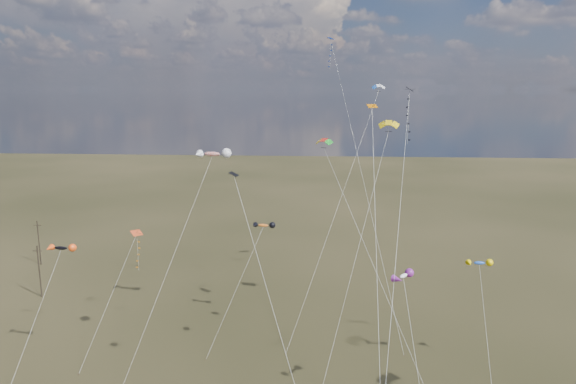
# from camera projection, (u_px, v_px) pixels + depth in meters

# --- Properties ---
(utility_pole_near) EXTENTS (1.40, 0.20, 8.00)m
(utility_pole_near) POSITION_uv_depth(u_px,v_px,m) (39.00, 271.00, 76.31)
(utility_pole_near) COLOR black
(utility_pole_near) RESTS_ON ground
(utility_pole_far) EXTENTS (1.40, 0.20, 8.00)m
(utility_pole_far) POSITION_uv_depth(u_px,v_px,m) (39.00, 242.00, 90.56)
(utility_pole_far) COLOR black
(utility_pole_far) RESTS_ON ground
(diamond_black_high) EXTENTS (5.85, 27.06, 30.82)m
(diamond_black_high) POSITION_uv_depth(u_px,v_px,m) (407.00, 138.00, 47.62)
(diamond_black_high) COLOR black
(diamond_black_high) RESTS_ON ground
(diamond_navy_tall) EXTENTS (9.61, 20.28, 37.89)m
(diamond_navy_tall) POSITION_uv_depth(u_px,v_px,m) (336.00, 75.00, 71.63)
(diamond_navy_tall) COLOR #07184B
(diamond_navy_tall) RESTS_ON ground
(diamond_black_mid) EXTENTS (9.05, 10.78, 23.42)m
(diamond_black_mid) POSITION_uv_depth(u_px,v_px,m) (260.00, 263.00, 43.47)
(diamond_black_mid) COLOR black
(diamond_black_mid) RESTS_ON ground
(diamond_red_low) EXTENTS (5.84, 7.19, 14.62)m
(diamond_red_low) POSITION_uv_depth(u_px,v_px,m) (135.00, 255.00, 59.32)
(diamond_red_low) COLOR #C1401B
(diamond_red_low) RESTS_ON ground
(diamond_orange_center) EXTENTS (1.00, 21.04, 29.31)m
(diamond_orange_center) POSITION_uv_depth(u_px,v_px,m) (376.00, 227.00, 40.52)
(diamond_orange_center) COLOR #D06B02
(diamond_orange_center) RESTS_ON ground
(parafoil_yellow) EXTENTS (9.11, 16.63, 27.28)m
(parafoil_yellow) POSITION_uv_depth(u_px,v_px,m) (389.00, 124.00, 62.35)
(parafoil_yellow) COLOR gold
(parafoil_yellow) RESTS_ON ground
(parafoil_blue_white) EXTENTS (13.17, 23.47, 31.66)m
(parafoil_blue_white) POSITION_uv_depth(u_px,v_px,m) (378.00, 88.00, 75.41)
(parafoil_blue_white) COLOR #1B4DA8
(parafoil_blue_white) RESTS_ON ground
(parafoil_tricolor) EXTENTS (12.23, 14.94, 25.20)m
(parafoil_tricolor) POSITION_uv_depth(u_px,v_px,m) (324.00, 141.00, 61.38)
(parafoil_tricolor) COLOR yellow
(parafoil_tricolor) RESTS_ON ground
(novelty_black_orange) EXTENTS (3.14, 12.18, 14.18)m
(novelty_black_orange) POSITION_uv_depth(u_px,v_px,m) (61.00, 249.00, 55.58)
(novelty_black_orange) COLOR black
(novelty_black_orange) RESTS_ON ground
(novelty_orange_black) EXTENTS (7.10, 10.18, 14.09)m
(novelty_orange_black) POSITION_uv_depth(u_px,v_px,m) (263.00, 226.00, 65.23)
(novelty_orange_black) COLOR orange
(novelty_orange_black) RESTS_ON ground
(novelty_white_purple) EXTENTS (2.89, 8.80, 14.51)m
(novelty_white_purple) POSITION_uv_depth(u_px,v_px,m) (404.00, 277.00, 46.18)
(novelty_white_purple) COLOR white
(novelty_white_purple) RESTS_ON ground
(novelty_redwhite_stripe) EXTENTS (8.42, 20.01, 23.44)m
(novelty_redwhite_stripe) POSITION_uv_depth(u_px,v_px,m) (212.00, 154.00, 63.50)
(novelty_redwhite_stripe) COLOR red
(novelty_redwhite_stripe) RESTS_ON ground
(novelty_blue_yellow) EXTENTS (2.25, 11.27, 13.29)m
(novelty_blue_yellow) POSITION_uv_depth(u_px,v_px,m) (480.00, 264.00, 53.31)
(novelty_blue_yellow) COLOR blue
(novelty_blue_yellow) RESTS_ON ground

